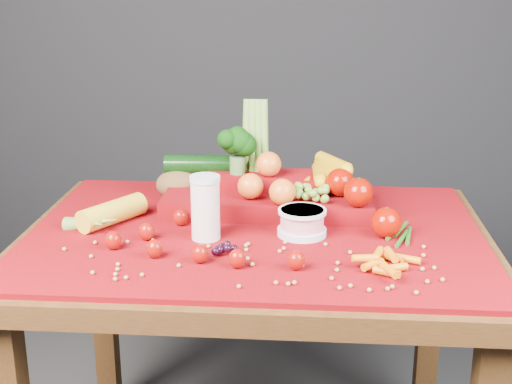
# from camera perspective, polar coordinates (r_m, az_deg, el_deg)

# --- Properties ---
(table) EXTENTS (1.10, 0.80, 0.75)m
(table) POSITION_cam_1_polar(r_m,az_deg,el_deg) (1.71, -0.05, -6.44)
(table) COLOR black
(table) RESTS_ON ground
(red_cloth) EXTENTS (1.05, 0.75, 0.01)m
(red_cloth) POSITION_cam_1_polar(r_m,az_deg,el_deg) (1.67, -0.05, -3.28)
(red_cloth) COLOR maroon
(red_cloth) RESTS_ON table
(milk_glass) EXTENTS (0.07, 0.07, 0.15)m
(milk_glass) POSITION_cam_1_polar(r_m,az_deg,el_deg) (1.60, -4.07, -1.07)
(milk_glass) COLOR beige
(milk_glass) RESTS_ON red_cloth
(yogurt_bowl) EXTENTS (0.11, 0.11, 0.06)m
(yogurt_bowl) POSITION_cam_1_polar(r_m,az_deg,el_deg) (1.63, 3.70, -2.35)
(yogurt_bowl) COLOR silver
(yogurt_bowl) RESTS_ON red_cloth
(strawberry_scatter) EXTENTS (0.44, 0.28, 0.05)m
(strawberry_scatter) POSITION_cam_1_polar(r_m,az_deg,el_deg) (1.54, -5.47, -4.02)
(strawberry_scatter) COLOR #9B0A00
(strawberry_scatter) RESTS_ON red_cloth
(dark_grape_cluster) EXTENTS (0.06, 0.05, 0.03)m
(dark_grape_cluster) POSITION_cam_1_polar(r_m,az_deg,el_deg) (1.53, -2.38, -4.63)
(dark_grape_cluster) COLOR black
(dark_grape_cluster) RESTS_ON red_cloth
(soybean_scatter) EXTENTS (0.84, 0.24, 0.01)m
(soybean_scatter) POSITION_cam_1_polar(r_m,az_deg,el_deg) (1.48, -0.65, -5.64)
(soybean_scatter) COLOR #A57F47
(soybean_scatter) RESTS_ON red_cloth
(corn_ear) EXTENTS (0.25, 0.27, 0.06)m
(corn_ear) POSITION_cam_1_polar(r_m,az_deg,el_deg) (1.72, -12.50, -2.15)
(corn_ear) COLOR gold
(corn_ear) RESTS_ON red_cloth
(potato) EXTENTS (0.12, 0.08, 0.08)m
(potato) POSITION_cam_1_polar(r_m,az_deg,el_deg) (1.89, -6.27, 0.59)
(potato) COLOR #4F361B
(potato) RESTS_ON red_cloth
(baby_carrot_pile) EXTENTS (0.18, 0.17, 0.03)m
(baby_carrot_pile) POSITION_cam_1_polar(r_m,az_deg,el_deg) (1.47, 10.57, -5.69)
(baby_carrot_pile) COLOR orange
(baby_carrot_pile) RESTS_ON red_cloth
(green_bean_pile) EXTENTS (0.14, 0.12, 0.01)m
(green_bean_pile) POSITION_cam_1_polar(r_m,az_deg,el_deg) (1.67, 11.63, -3.30)
(green_bean_pile) COLOR #225B14
(green_bean_pile) RESTS_ON red_cloth
(produce_mound) EXTENTS (0.59, 0.35, 0.27)m
(produce_mound) POSITION_cam_1_polar(r_m,az_deg,el_deg) (1.80, 1.47, 0.36)
(produce_mound) COLOR maroon
(produce_mound) RESTS_ON red_cloth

